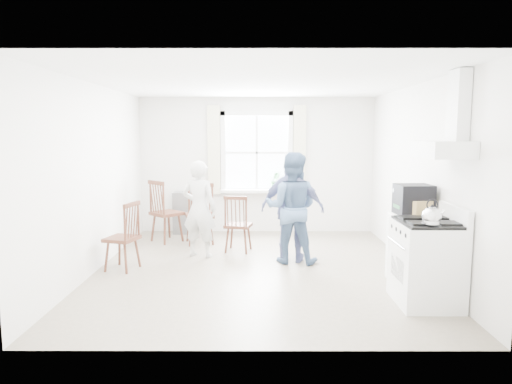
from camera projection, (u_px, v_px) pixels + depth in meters
The scene contains 17 objects.
room_shell at pixel (257, 178), 6.35m from camera, with size 4.62×5.12×2.64m.
window_assembly at pixel (257, 157), 8.76m from camera, with size 1.88×0.24×1.70m.
range_hood at pixel (448, 135), 4.93m from camera, with size 0.45×0.76×0.94m.
shelf_unit at pixel (184, 213), 8.78m from camera, with size 0.40×0.30×0.80m, color slate.
gas_stove at pixel (427, 262), 5.11m from camera, with size 0.68×0.76×1.12m.
kettle at pixel (432, 216), 4.79m from camera, with size 0.20×0.20×0.28m.
low_cabinet at pixel (412, 249), 5.81m from camera, with size 0.50×0.55×0.90m, color white.
stereo_stack at pixel (413, 199), 5.74m from camera, with size 0.44×0.40×0.38m.
cardboard_box at pixel (421, 208), 5.64m from camera, with size 0.30×0.22×0.19m, color tan.
windsor_chair_a at pixel (200, 207), 7.82m from camera, with size 0.56×0.55×1.09m.
windsor_chair_b at pixel (237, 218), 7.30m from camera, with size 0.47×0.46×0.94m.
windsor_chair_c at pixel (128, 228), 6.37m from camera, with size 0.50×0.51×0.98m.
person_left at pixel (199, 209), 7.06m from camera, with size 0.55×0.55×1.51m, color silver.
person_mid at pixel (292, 208), 6.74m from camera, with size 0.80×0.80×1.65m, color #496388.
person_right at pixel (292, 209), 6.77m from camera, with size 0.94×0.94×1.61m, color navy.
potted_plant at pixel (275, 181), 8.73m from camera, with size 0.18×0.18×0.33m, color #327239.
windsor_chair_d at pixel (161, 205), 7.99m from camera, with size 0.65×0.65×1.11m.
Camera 1 is at (0.00, -6.33, 1.91)m, focal length 32.00 mm.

